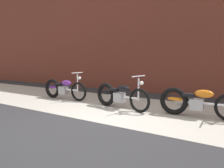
{
  "coord_description": "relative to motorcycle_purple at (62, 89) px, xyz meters",
  "views": [
    {
      "loc": [
        2.74,
        -3.69,
        1.42
      ],
      "look_at": [
        -0.45,
        1.34,
        0.75
      ],
      "focal_mm": 32.7,
      "sensor_mm": 36.0,
      "label": 1
    }
  ],
  "objects": [
    {
      "name": "ground_plane",
      "position": [
        2.91,
        -1.7,
        -0.4
      ],
      "size": [
        80.0,
        80.0,
        0.0
      ],
      "primitive_type": "plane",
      "color": "#2D2D30"
    },
    {
      "name": "motorcycle_black",
      "position": [
        2.54,
        -0.17,
        0.0
      ],
      "size": [
        1.99,
        0.69,
        1.03
      ],
      "rotation": [
        0.0,
        0.0,
        -0.18
      ],
      "color": "black",
      "rests_on": "ground"
    },
    {
      "name": "motorcycle_orange",
      "position": [
        4.67,
        0.0,
        0.0
      ],
      "size": [
        2.01,
        0.58,
        1.03
      ],
      "rotation": [
        0.0,
        0.0,
        0.03
      ],
      "color": "black",
      "rests_on": "ground"
    },
    {
      "name": "sidewalk_slab",
      "position": [
        2.91,
        0.05,
        -0.4
      ],
      "size": [
        36.0,
        3.5,
        0.01
      ],
      "primitive_type": "cube",
      "color": "#B2ADA3",
      "rests_on": "ground"
    },
    {
      "name": "motorcycle_purple",
      "position": [
        0.0,
        0.0,
        0.0
      ],
      "size": [
        2.01,
        0.58,
        1.03
      ],
      "rotation": [
        0.0,
        0.0,
        0.03
      ],
      "color": "black",
      "rests_on": "ground"
    },
    {
      "name": "brick_building_wall",
      "position": [
        2.91,
        3.5,
        2.73
      ],
      "size": [
        36.0,
        0.5,
        6.26
      ],
      "primitive_type": "cube",
      "color": "brown",
      "rests_on": "ground"
    }
  ]
}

